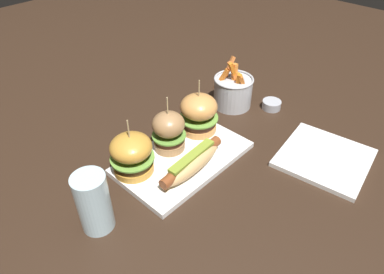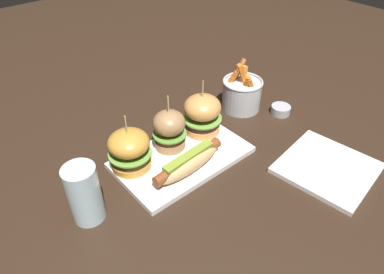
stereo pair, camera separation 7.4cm
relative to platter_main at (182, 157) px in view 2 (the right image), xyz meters
name	(u,v)px [view 2 (the right image)]	position (x,y,z in m)	size (l,w,h in m)	color
ground_plane	(182,159)	(0.00, 0.00, -0.01)	(3.00, 3.00, 0.00)	black
platter_main	(182,157)	(0.00, 0.00, 0.00)	(0.32, 0.20, 0.01)	white
hot_dog	(189,162)	(-0.02, -0.05, 0.03)	(0.20, 0.07, 0.05)	tan
slider_left	(130,149)	(-0.11, 0.05, 0.06)	(0.10, 0.10, 0.14)	#C68B33
slider_center	(168,130)	(0.00, 0.05, 0.06)	(0.08, 0.08, 0.15)	#A0764B
slider_right	(202,114)	(0.11, 0.04, 0.06)	(0.10, 0.10, 0.15)	#CE8D49
fries_bucket	(242,94)	(0.28, 0.07, 0.04)	(0.12, 0.12, 0.14)	#B7BABF
sauce_ramekin	(281,110)	(0.35, -0.03, 0.01)	(0.06, 0.06, 0.02)	#A8AAB2
side_plate	(327,168)	(0.24, -0.25, 0.00)	(0.20, 0.20, 0.01)	white
water_glass	(84,194)	(-0.26, -0.01, 0.06)	(0.07, 0.07, 0.13)	silver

